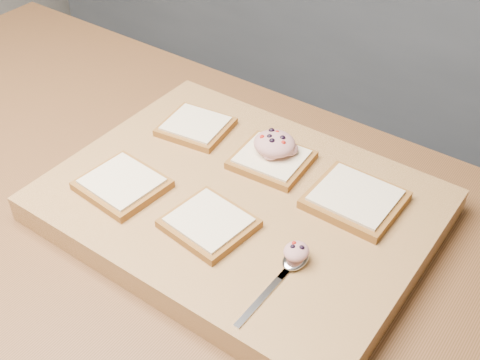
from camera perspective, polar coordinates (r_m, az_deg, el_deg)
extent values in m
cube|color=brown|center=(0.89, 2.62, -9.50)|extent=(2.00, 0.80, 0.06)
cube|color=tan|center=(0.92, 0.00, -2.40)|extent=(0.56, 0.42, 0.04)
cube|color=brown|center=(1.04, -4.20, 5.03)|extent=(0.12, 0.12, 0.01)
cube|color=beige|center=(1.04, -4.22, 5.39)|extent=(0.11, 0.10, 0.00)
cube|color=brown|center=(0.96, 3.02, 1.89)|extent=(0.12, 0.11, 0.01)
cube|color=beige|center=(0.96, 3.04, 2.27)|extent=(0.11, 0.10, 0.00)
cube|color=brown|center=(0.90, 10.84, -1.87)|extent=(0.13, 0.12, 0.01)
cube|color=beige|center=(0.90, 10.91, -1.43)|extent=(0.11, 0.10, 0.00)
cube|color=brown|center=(0.93, -11.09, -0.47)|extent=(0.13, 0.12, 0.01)
cube|color=beige|center=(0.93, -11.16, -0.07)|extent=(0.11, 0.10, 0.00)
cube|color=brown|center=(0.85, -2.96, -4.17)|extent=(0.12, 0.12, 0.01)
cube|color=beige|center=(0.85, -2.97, -3.78)|extent=(0.11, 0.10, 0.00)
ellipsoid|color=tan|center=(0.96, 3.30, 3.47)|extent=(0.07, 0.06, 0.03)
sphere|color=black|center=(0.95, 4.05, 3.96)|extent=(0.01, 0.01, 0.01)
sphere|color=black|center=(0.96, 3.01, 4.67)|extent=(0.01, 0.01, 0.01)
sphere|color=black|center=(0.94, 3.06, 3.69)|extent=(0.01, 0.01, 0.01)
sphere|color=black|center=(0.95, 2.83, 4.08)|extent=(0.01, 0.01, 0.01)
sphere|color=#A5140C|center=(0.94, 4.13, 3.53)|extent=(0.01, 0.01, 0.01)
sphere|color=#A5140C|center=(0.96, 3.54, 4.49)|extent=(0.01, 0.01, 0.01)
sphere|color=#A5140C|center=(0.95, 2.12, 4.08)|extent=(0.01, 0.01, 0.01)
ellipsoid|color=silver|center=(0.81, 5.30, -7.46)|extent=(0.03, 0.05, 0.01)
cube|color=silver|center=(0.80, 4.37, -8.66)|extent=(0.01, 0.03, 0.00)
cube|color=silver|center=(0.77, 2.28, -10.95)|extent=(0.01, 0.12, 0.00)
ellipsoid|color=tan|center=(0.80, 5.37, -6.76)|extent=(0.03, 0.04, 0.02)
sphere|color=black|center=(0.80, 5.87, -6.43)|extent=(0.01, 0.01, 0.01)
sphere|color=black|center=(0.80, 5.04, -6.37)|extent=(0.01, 0.01, 0.01)
sphere|color=#A5140C|center=(0.80, 5.16, -6.02)|extent=(0.01, 0.01, 0.01)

